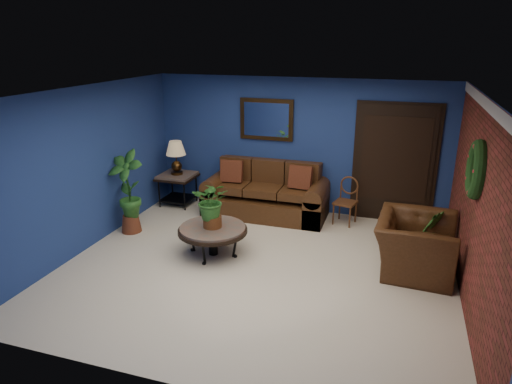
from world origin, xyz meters
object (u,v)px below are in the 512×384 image
(end_table, at_px, (178,181))
(armchair, at_px, (415,245))
(table_lamp, at_px, (176,154))
(side_chair, at_px, (347,197))
(sofa, at_px, (267,197))
(coffee_table, at_px, (213,230))

(end_table, distance_m, armchair, 4.68)
(table_lamp, xyz_separation_m, armchair, (4.45, -1.44, -0.64))
(end_table, height_order, side_chair, side_chair)
(sofa, relative_size, table_lamp, 3.54)
(table_lamp, bearing_deg, coffee_table, -50.41)
(table_lamp, bearing_deg, sofa, 1.09)
(coffee_table, distance_m, end_table, 2.40)
(side_chair, bearing_deg, table_lamp, -165.81)
(sofa, distance_m, coffee_table, 1.91)
(sofa, height_order, side_chair, sofa)
(coffee_table, bearing_deg, sofa, 80.95)
(coffee_table, xyz_separation_m, armchair, (2.92, 0.41, -0.00))
(end_table, bearing_deg, table_lamp, 180.00)
(coffee_table, xyz_separation_m, table_lamp, (-1.53, 1.85, 0.64))
(sofa, bearing_deg, coffee_table, -99.05)
(sofa, distance_m, side_chair, 1.48)
(sofa, height_order, end_table, sofa)
(end_table, bearing_deg, coffee_table, -50.41)
(coffee_table, height_order, side_chair, side_chair)
(coffee_table, xyz_separation_m, side_chair, (1.77, 1.91, 0.08))
(table_lamp, height_order, armchair, table_lamp)
(coffee_table, relative_size, end_table, 1.54)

